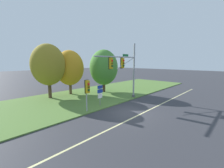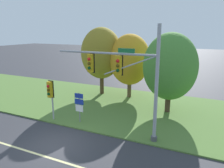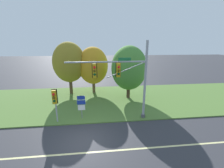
# 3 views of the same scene
# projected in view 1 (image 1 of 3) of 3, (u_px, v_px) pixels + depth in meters

# --- Properties ---
(ground_plane) EXTENTS (160.00, 160.00, 0.00)m
(ground_plane) POSITION_uv_depth(u_px,v_px,m) (127.00, 113.00, 14.76)
(ground_plane) COLOR #333338
(lane_stripe) EXTENTS (36.00, 0.16, 0.01)m
(lane_stripe) POSITION_uv_depth(u_px,v_px,m) (138.00, 115.00, 13.96)
(lane_stripe) COLOR beige
(lane_stripe) RESTS_ON ground
(grass_verge) EXTENTS (48.00, 11.50, 0.10)m
(grass_verge) POSITION_uv_depth(u_px,v_px,m) (78.00, 98.00, 20.25)
(grass_verge) COLOR #517533
(grass_verge) RESTS_ON ground
(traffic_signal_mast) EXTENTS (7.24, 0.49, 7.22)m
(traffic_signal_mast) POSITION_uv_depth(u_px,v_px,m) (125.00, 67.00, 18.75)
(traffic_signal_mast) COLOR #9EA0A5
(traffic_signal_mast) RESTS_ON grass_verge
(pedestrian_signal_near_kerb) EXTENTS (0.46, 0.55, 3.14)m
(pedestrian_signal_near_kerb) POSITION_uv_depth(u_px,v_px,m) (87.00, 89.00, 14.45)
(pedestrian_signal_near_kerb) COLOR #9EA0A5
(pedestrian_signal_near_kerb) RESTS_ON grass_verge
(route_sign_post) EXTENTS (0.77, 0.08, 2.32)m
(route_sign_post) POSITION_uv_depth(u_px,v_px,m) (100.00, 93.00, 16.56)
(route_sign_post) COLOR slate
(route_sign_post) RESTS_ON grass_verge
(tree_nearest_road) EXTENTS (4.36, 4.36, 7.17)m
(tree_nearest_road) POSITION_uv_depth(u_px,v_px,m) (48.00, 65.00, 19.66)
(tree_nearest_road) COLOR #4C3823
(tree_nearest_road) RESTS_ON grass_verge
(tree_left_of_mast) EXTENTS (4.13, 4.13, 6.52)m
(tree_left_of_mast) POSITION_uv_depth(u_px,v_px,m) (70.00, 68.00, 22.13)
(tree_left_of_mast) COLOR brown
(tree_left_of_mast) RESTS_ON grass_verge
(tree_behind_signpost) EXTENTS (4.46, 4.46, 6.72)m
(tree_behind_signpost) POSITION_uv_depth(u_px,v_px,m) (104.00, 67.00, 23.68)
(tree_behind_signpost) COLOR #423021
(tree_behind_signpost) RESTS_ON grass_verge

